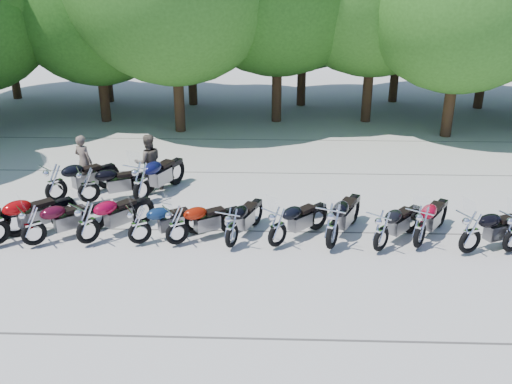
{
  "coord_description": "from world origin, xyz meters",
  "views": [
    {
      "loc": [
        0.44,
        -11.2,
        6.17
      ],
      "look_at": [
        0.0,
        1.5,
        1.1
      ],
      "focal_mm": 38.0,
      "sensor_mm": 36.0,
      "label": 1
    }
  ],
  "objects_px": {
    "motorcycle_6": "(232,227)",
    "motorcycle_9": "(382,230)",
    "motorcycle_2": "(33,225)",
    "motorcycle_11": "(471,232)",
    "rider_0": "(84,162)",
    "motorcycle_7": "(277,226)",
    "motorcycle_5": "(177,224)",
    "motorcycle_4": "(139,224)",
    "motorcycle_16": "(141,181)",
    "motorcycle_10": "(421,226)",
    "motorcycle_15": "(88,184)",
    "motorcycle_14": "(55,182)",
    "motorcycle_8": "(333,225)",
    "rider_1": "(149,162)",
    "motorcycle_3": "(87,222)"
  },
  "relations": [
    {
      "from": "motorcycle_5",
      "to": "motorcycle_15",
      "type": "relative_size",
      "value": 0.95
    },
    {
      "from": "motorcycle_3",
      "to": "motorcycle_4",
      "type": "height_order",
      "value": "motorcycle_3"
    },
    {
      "from": "motorcycle_6",
      "to": "motorcycle_9",
      "type": "xyz_separation_m",
      "value": [
        3.56,
        -0.08,
        0.01
      ]
    },
    {
      "from": "motorcycle_2",
      "to": "motorcycle_9",
      "type": "bearing_deg",
      "value": -130.01
    },
    {
      "from": "motorcycle_10",
      "to": "motorcycle_15",
      "type": "xyz_separation_m",
      "value": [
        -8.85,
        2.49,
        0.0
      ]
    },
    {
      "from": "motorcycle_6",
      "to": "motorcycle_16",
      "type": "height_order",
      "value": "motorcycle_16"
    },
    {
      "from": "motorcycle_16",
      "to": "motorcycle_4",
      "type": "bearing_deg",
      "value": 125.0
    },
    {
      "from": "motorcycle_10",
      "to": "motorcycle_16",
      "type": "distance_m",
      "value": 7.75
    },
    {
      "from": "motorcycle_15",
      "to": "rider_0",
      "type": "bearing_deg",
      "value": -5.15
    },
    {
      "from": "motorcycle_16",
      "to": "motorcycle_3",
      "type": "bearing_deg",
      "value": 97.78
    },
    {
      "from": "motorcycle_6",
      "to": "motorcycle_10",
      "type": "height_order",
      "value": "motorcycle_10"
    },
    {
      "from": "motorcycle_2",
      "to": "motorcycle_7",
      "type": "xyz_separation_m",
      "value": [
        5.9,
        0.14,
        -0.0
      ]
    },
    {
      "from": "motorcycle_16",
      "to": "motorcycle_9",
      "type": "bearing_deg",
      "value": 179.63
    },
    {
      "from": "motorcycle_15",
      "to": "rider_1",
      "type": "bearing_deg",
      "value": -76.21
    },
    {
      "from": "motorcycle_3",
      "to": "motorcycle_15",
      "type": "height_order",
      "value": "motorcycle_3"
    },
    {
      "from": "motorcycle_8",
      "to": "motorcycle_5",
      "type": "bearing_deg",
      "value": 23.01
    },
    {
      "from": "motorcycle_15",
      "to": "motorcycle_16",
      "type": "bearing_deg",
      "value": -115.35
    },
    {
      "from": "motorcycle_2",
      "to": "motorcycle_16",
      "type": "xyz_separation_m",
      "value": [
        1.99,
        2.75,
        0.11
      ]
    },
    {
      "from": "motorcycle_6",
      "to": "motorcycle_11",
      "type": "relative_size",
      "value": 0.95
    },
    {
      "from": "motorcycle_4",
      "to": "motorcycle_16",
      "type": "height_order",
      "value": "motorcycle_16"
    },
    {
      "from": "motorcycle_4",
      "to": "motorcycle_11",
      "type": "bearing_deg",
      "value": -120.93
    },
    {
      "from": "motorcycle_4",
      "to": "motorcycle_16",
      "type": "xyz_separation_m",
      "value": [
        -0.55,
        2.58,
        0.13
      ]
    },
    {
      "from": "motorcycle_5",
      "to": "rider_1",
      "type": "height_order",
      "value": "rider_1"
    },
    {
      "from": "motorcycle_10",
      "to": "motorcycle_15",
      "type": "height_order",
      "value": "motorcycle_15"
    },
    {
      "from": "motorcycle_4",
      "to": "motorcycle_15",
      "type": "height_order",
      "value": "motorcycle_15"
    },
    {
      "from": "rider_0",
      "to": "motorcycle_8",
      "type": "bearing_deg",
      "value": 175.47
    },
    {
      "from": "motorcycle_2",
      "to": "motorcycle_10",
      "type": "height_order",
      "value": "motorcycle_10"
    },
    {
      "from": "motorcycle_9",
      "to": "motorcycle_4",
      "type": "bearing_deg",
      "value": 38.96
    },
    {
      "from": "motorcycle_8",
      "to": "motorcycle_11",
      "type": "relative_size",
      "value": 1.08
    },
    {
      "from": "motorcycle_9",
      "to": "motorcycle_15",
      "type": "bearing_deg",
      "value": 21.78
    },
    {
      "from": "motorcycle_5",
      "to": "motorcycle_7",
      "type": "distance_m",
      "value": 2.44
    },
    {
      "from": "motorcycle_9",
      "to": "rider_0",
      "type": "distance_m",
      "value": 9.39
    },
    {
      "from": "motorcycle_15",
      "to": "motorcycle_10",
      "type": "bearing_deg",
      "value": -132.91
    },
    {
      "from": "motorcycle_4",
      "to": "motorcycle_6",
      "type": "relative_size",
      "value": 0.99
    },
    {
      "from": "motorcycle_6",
      "to": "motorcycle_10",
      "type": "xyz_separation_m",
      "value": [
        4.52,
        0.14,
        0.03
      ]
    },
    {
      "from": "motorcycle_2",
      "to": "rider_1",
      "type": "relative_size",
      "value": 1.22
    },
    {
      "from": "motorcycle_11",
      "to": "motorcycle_5",
      "type": "bearing_deg",
      "value": 63.11
    },
    {
      "from": "motorcycle_7",
      "to": "motorcycle_15",
      "type": "bearing_deg",
      "value": 18.38
    },
    {
      "from": "motorcycle_3",
      "to": "motorcycle_7",
      "type": "distance_m",
      "value": 4.62
    },
    {
      "from": "rider_1",
      "to": "motorcycle_14",
      "type": "bearing_deg",
      "value": 4.59
    },
    {
      "from": "motorcycle_16",
      "to": "rider_0",
      "type": "bearing_deg",
      "value": -9.62
    },
    {
      "from": "motorcycle_9",
      "to": "motorcycle_14",
      "type": "height_order",
      "value": "motorcycle_14"
    },
    {
      "from": "motorcycle_3",
      "to": "rider_0",
      "type": "distance_m",
      "value": 4.18
    },
    {
      "from": "motorcycle_2",
      "to": "motorcycle_11",
      "type": "height_order",
      "value": "motorcycle_11"
    },
    {
      "from": "motorcycle_7",
      "to": "motorcycle_14",
      "type": "distance_m",
      "value": 6.91
    },
    {
      "from": "motorcycle_9",
      "to": "motorcycle_16",
      "type": "xyz_separation_m",
      "value": [
        -6.37,
        2.75,
        0.11
      ]
    },
    {
      "from": "motorcycle_2",
      "to": "motorcycle_3",
      "type": "distance_m",
      "value": 1.29
    },
    {
      "from": "rider_0",
      "to": "motorcycle_7",
      "type": "bearing_deg",
      "value": 170.85
    },
    {
      "from": "motorcycle_3",
      "to": "motorcycle_15",
      "type": "bearing_deg",
      "value": -32.48
    },
    {
      "from": "motorcycle_6",
      "to": "motorcycle_7",
      "type": "relative_size",
      "value": 0.98
    }
  ]
}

